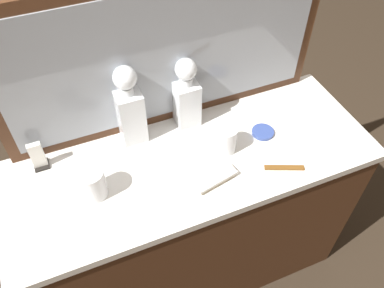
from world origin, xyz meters
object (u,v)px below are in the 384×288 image
(crystal_decanter_far_right, at_px, (186,98))
(napkin_holder, at_px, (38,157))
(crystal_decanter_right, at_px, (130,112))
(crystal_tumbler_rear, at_px, (93,184))
(silver_brush_right, at_px, (215,179))
(tortoiseshell_comb, at_px, (284,168))
(crystal_tumbler_right, at_px, (226,140))
(porcelain_dish, at_px, (263,132))

(crystal_decanter_far_right, xyz_separation_m, napkin_holder, (-0.55, -0.01, -0.07))
(crystal_decanter_right, distance_m, napkin_holder, 0.35)
(crystal_decanter_far_right, relative_size, crystal_tumbler_rear, 2.62)
(crystal_decanter_right, xyz_separation_m, silver_brush_right, (0.19, -0.30, -0.11))
(crystal_decanter_far_right, xyz_separation_m, tortoiseshell_comb, (0.22, -0.35, -0.11))
(crystal_decanter_right, xyz_separation_m, crystal_tumbler_right, (0.29, -0.18, -0.08))
(crystal_tumbler_rear, bearing_deg, crystal_decanter_right, 45.95)
(crystal_decanter_right, height_order, napkin_holder, crystal_decanter_right)
(silver_brush_right, xyz_separation_m, napkin_holder, (-0.53, 0.29, 0.03))
(crystal_tumbler_right, height_order, tortoiseshell_comb, crystal_tumbler_right)
(crystal_tumbler_right, relative_size, silver_brush_right, 0.64)
(silver_brush_right, relative_size, napkin_holder, 1.48)
(crystal_tumbler_rear, bearing_deg, silver_brush_right, -15.27)
(crystal_tumbler_rear, bearing_deg, crystal_decanter_far_right, 26.46)
(crystal_decanter_right, distance_m, crystal_tumbler_rear, 0.29)
(crystal_tumbler_right, height_order, silver_brush_right, crystal_tumbler_right)
(crystal_decanter_far_right, xyz_separation_m, porcelain_dish, (0.24, -0.17, -0.11))
(tortoiseshell_comb, bearing_deg, crystal_tumbler_right, 132.90)
(crystal_tumbler_rear, xyz_separation_m, silver_brush_right, (0.38, -0.10, -0.04))
(crystal_decanter_right, bearing_deg, tortoiseshell_comb, -38.26)
(tortoiseshell_comb, distance_m, napkin_holder, 0.85)
(crystal_decanter_far_right, distance_m, tortoiseshell_comb, 0.43)
(crystal_decanter_right, xyz_separation_m, tortoiseshell_comb, (0.44, -0.35, -0.12))
(crystal_tumbler_rear, relative_size, tortoiseshell_comb, 0.81)
(napkin_holder, bearing_deg, tortoiseshell_comb, -23.24)
(crystal_decanter_far_right, height_order, tortoiseshell_comb, crystal_decanter_far_right)
(crystal_decanter_far_right, bearing_deg, crystal_tumbler_rear, -153.54)
(crystal_decanter_right, height_order, silver_brush_right, crystal_decanter_right)
(silver_brush_right, bearing_deg, crystal_tumbler_rear, 164.73)
(crystal_decanter_right, relative_size, crystal_tumbler_rear, 2.91)
(crystal_decanter_far_right, height_order, crystal_tumbler_right, crystal_decanter_far_right)
(tortoiseshell_comb, relative_size, napkin_holder, 1.23)
(porcelain_dish, bearing_deg, silver_brush_right, -152.58)
(crystal_decanter_far_right, height_order, napkin_holder, crystal_decanter_far_right)
(crystal_tumbler_right, distance_m, silver_brush_right, 0.16)
(porcelain_dish, bearing_deg, crystal_tumbler_rear, -177.32)
(crystal_decanter_right, xyz_separation_m, porcelain_dish, (0.45, -0.17, -0.12))
(crystal_tumbler_right, height_order, napkin_holder, napkin_holder)
(crystal_decanter_right, bearing_deg, porcelain_dish, -20.47)
(crystal_decanter_far_right, bearing_deg, crystal_tumbler_right, -68.17)
(crystal_tumbler_right, relative_size, tortoiseshell_comb, 0.77)
(napkin_holder, bearing_deg, crystal_tumbler_rear, -52.01)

